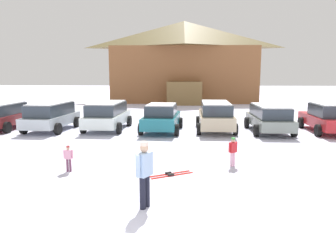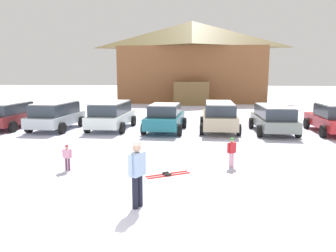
# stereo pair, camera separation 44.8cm
# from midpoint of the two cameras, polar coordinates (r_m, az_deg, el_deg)

# --- Properties ---
(ground) EXTENTS (160.00, 160.00, 0.00)m
(ground) POSITION_cam_midpoint_polar(r_m,az_deg,el_deg) (6.85, -7.93, -19.60)
(ground) COLOR silver
(ski_lodge) EXTENTS (16.68, 10.04, 9.16)m
(ski_lodge) POSITION_cam_midpoint_polar(r_m,az_deg,el_deg) (38.84, 4.46, 11.20)
(ski_lodge) COLOR brown
(ski_lodge) RESTS_ON ground
(parked_maroon_van) EXTENTS (2.31, 4.11, 1.55)m
(parked_maroon_van) POSITION_cam_midpoint_polar(r_m,az_deg,el_deg) (21.68, -25.56, 1.84)
(parked_maroon_van) COLOR maroon
(parked_maroon_van) RESTS_ON ground
(parked_silver_wagon) EXTENTS (2.45, 4.24, 1.61)m
(parked_silver_wagon) POSITION_cam_midpoint_polar(r_m,az_deg,el_deg) (20.11, -18.35, 1.85)
(parked_silver_wagon) COLOR silver
(parked_silver_wagon) RESTS_ON ground
(parked_white_suv) EXTENTS (2.35, 4.55, 1.62)m
(parked_white_suv) POSITION_cam_midpoint_polar(r_m,az_deg,el_deg) (19.52, -9.19, 2.01)
(parked_white_suv) COLOR white
(parked_white_suv) RESTS_ON ground
(parked_teal_hatchback) EXTENTS (2.37, 4.22, 1.58)m
(parked_teal_hatchback) POSITION_cam_midpoint_polar(r_m,az_deg,el_deg) (18.49, 0.17, 1.49)
(parked_teal_hatchback) COLOR #1E707D
(parked_teal_hatchback) RESTS_ON ground
(parked_beige_suv) EXTENTS (2.26, 4.69, 1.65)m
(parked_beige_suv) POSITION_cam_midpoint_polar(r_m,az_deg,el_deg) (18.95, 9.57, 1.84)
(parked_beige_suv) COLOR #BFAE8D
(parked_beige_suv) RESTS_ON ground
(parked_grey_wagon) EXTENTS (2.19, 4.51, 1.53)m
(parked_grey_wagon) POSITION_cam_midpoint_polar(r_m,az_deg,el_deg) (19.10, 18.54, 1.36)
(parked_grey_wagon) COLOR gray
(parked_grey_wagon) RESTS_ON ground
(parked_red_sedan) EXTENTS (2.28, 4.55, 1.63)m
(parked_red_sedan) POSITION_cam_midpoint_polar(r_m,az_deg,el_deg) (20.23, 27.50, 1.17)
(parked_red_sedan) COLOR red
(parked_red_sedan) RESTS_ON ground
(skier_child_in_red_jacket) EXTENTS (0.34, 0.26, 1.05)m
(skier_child_in_red_jacket) POSITION_cam_midpoint_polar(r_m,az_deg,el_deg) (11.78, 12.10, -4.24)
(skier_child_in_red_jacket) COLOR #EBB4CC
(skier_child_in_red_jacket) RESTS_ON ground
(skier_child_in_pink_snowsuit) EXTENTS (0.33, 0.14, 0.89)m
(skier_child_in_pink_snowsuit) POSITION_cam_midpoint_polar(r_m,az_deg,el_deg) (11.58, -16.08, -5.08)
(skier_child_in_pink_snowsuit) COLOR #6C3C55
(skier_child_in_pink_snowsuit) RESTS_ON ground
(skier_adult_in_blue_parka) EXTENTS (0.40, 0.56, 1.67)m
(skier_adult_in_blue_parka) POSITION_cam_midpoint_polar(r_m,az_deg,el_deg) (8.06, -3.81, -7.76)
(skier_adult_in_blue_parka) COLOR black
(skier_adult_in_blue_parka) RESTS_ON ground
(pair_of_skis) EXTENTS (1.45, 1.00, 0.08)m
(pair_of_skis) POSITION_cam_midpoint_polar(r_m,az_deg,el_deg) (10.79, 1.17, -8.43)
(pair_of_skis) COLOR red
(pair_of_skis) RESTS_ON ground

